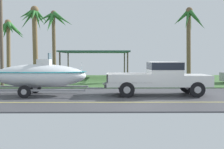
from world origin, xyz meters
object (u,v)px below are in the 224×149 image
object	(u,v)px
palm_tree_mid	(189,26)
utility_pole	(1,31)
palm_tree_near_left	(55,25)
palm_tree_near_right	(9,35)
boat_on_trailer	(39,76)
pickup_truck_towing	(164,76)
palm_tree_far_left	(34,26)
carport_awning	(95,52)

from	to	relation	value
palm_tree_mid	utility_pole	size ratio (longest dim) A/B	0.89
palm_tree_near_left	palm_tree_near_right	xyz separation A→B (m)	(-4.62, 2.45, -0.52)
boat_on_trailer	palm_tree_near_left	bearing A→B (deg)	94.47
palm_tree_near_left	palm_tree_near_right	bearing A→B (deg)	152.10
pickup_truck_towing	palm_tree_far_left	distance (m)	13.90
palm_tree_near_left	palm_tree_mid	xyz separation A→B (m)	(11.67, 2.54, 0.25)
boat_on_trailer	pickup_truck_towing	bearing A→B (deg)	0.00
boat_on_trailer	palm_tree_mid	bearing A→B (deg)	41.89
palm_tree_near_right	palm_tree_mid	distance (m)	16.31
palm_tree_far_left	carport_awning	bearing A→B (deg)	33.62
palm_tree_far_left	pickup_truck_towing	bearing A→B (deg)	-44.24
boat_on_trailer	palm_tree_near_left	world-z (taller)	palm_tree_near_left
palm_tree_far_left	utility_pole	size ratio (longest dim) A/B	0.88
pickup_truck_towing	carport_awning	bearing A→B (deg)	109.03
pickup_truck_towing	palm_tree_near_left	xyz separation A→B (m)	(-7.37, 7.41, 3.67)
boat_on_trailer	carport_awning	distance (m)	13.07
boat_on_trailer	carport_awning	world-z (taller)	carport_awning
palm_tree_mid	palm_tree_near_right	bearing A→B (deg)	-179.67
palm_tree_near_right	palm_tree_far_left	bearing A→B (deg)	-12.62
boat_on_trailer	utility_pole	size ratio (longest dim) A/B	0.84
utility_pole	palm_tree_near_right	bearing A→B (deg)	105.23
palm_tree_mid	boat_on_trailer	bearing A→B (deg)	-138.11
carport_awning	utility_pole	xyz separation A→B (m)	(-6.03, -8.63, 1.27)
boat_on_trailer	palm_tree_near_right	world-z (taller)	palm_tree_near_right
pickup_truck_towing	carport_awning	size ratio (longest dim) A/B	0.85
palm_tree_mid	palm_tree_near_left	bearing A→B (deg)	-167.72
palm_tree_near_left	palm_tree_near_right	size ratio (longest dim) A/B	1.07
carport_awning	palm_tree_mid	distance (m)	9.42
palm_tree_far_left	utility_pole	distance (m)	5.35
pickup_truck_towing	utility_pole	bearing A→B (deg)	158.42
palm_tree_far_left	palm_tree_mid	bearing A→B (deg)	2.63
carport_awning	palm_tree_near_right	bearing A→B (deg)	-159.15
palm_tree_near_right	palm_tree_far_left	size ratio (longest dim) A/B	0.83
carport_awning	palm_tree_near_right	distance (m)	8.27
pickup_truck_towing	palm_tree_near_left	bearing A→B (deg)	134.85
boat_on_trailer	palm_tree_mid	world-z (taller)	palm_tree_mid
palm_tree_mid	palm_tree_far_left	bearing A→B (deg)	-177.37
palm_tree_near_left	utility_pole	distance (m)	4.56
pickup_truck_towing	palm_tree_near_left	size ratio (longest dim) A/B	0.98
carport_awning	palm_tree_far_left	xyz separation A→B (m)	(-5.17, -3.44, 2.25)
palm_tree_near_left	utility_pole	xyz separation A→B (m)	(-3.06, -3.29, -0.79)
palm_tree_near_left	utility_pole	bearing A→B (deg)	-132.96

